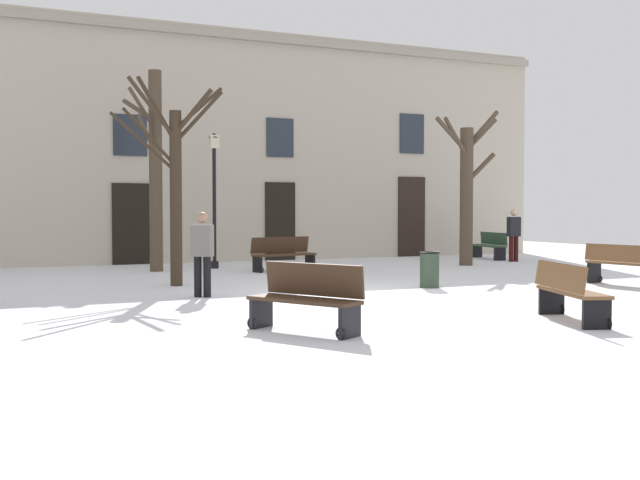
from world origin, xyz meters
The scene contains 14 objects.
ground_plane centered at (0.00, 0.00, 0.00)m, with size 37.69×37.69×0.00m, color white.
building_facade centered at (0.00, 9.94, 3.66)m, with size 23.56×0.60×7.22m.
tree_foreground centered at (-2.89, 2.96, 2.25)m, with size 2.53×1.37×4.46m.
tree_right_of_center centered at (6.19, 5.38, 2.26)m, with size 2.93×1.28×4.57m.
tree_center centered at (-2.48, 6.91, 2.73)m, with size 1.00×1.66×5.21m.
streetlamp centered at (-0.79, 7.25, 2.27)m, with size 0.30×0.30×3.71m.
litter_bin centered at (1.81, 0.45, 0.38)m, with size 0.42×0.42×0.74m.
bench_back_to_back_right centered at (-2.76, -3.76, 0.45)m, with size 1.21×1.62×0.90m.
bench_by_litter_bin centered at (8.57, 7.49, 0.45)m, with size 0.78×1.87×0.88m.
bench_near_lamp centered at (0.62, 5.71, 0.46)m, with size 1.86×0.84×0.90m.
bench_far_corner centered at (5.76, -0.97, 0.47)m, with size 0.77×1.84×0.88m.
bench_facing_shops centered at (1.06, -4.44, 0.43)m, with size 0.94×1.69×0.85m.
person_strolling centered at (8.44, 6.10, 0.90)m, with size 0.39×0.24×1.63m.
person_crossing_plaza centered at (-2.93, 0.69, 0.86)m, with size 0.44×0.40×1.57m.
Camera 1 is at (-6.66, -12.90, 1.61)m, focal length 42.71 mm.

